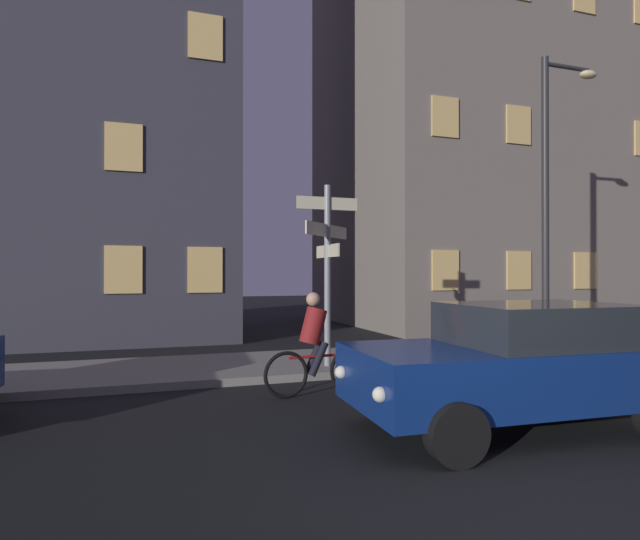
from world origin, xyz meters
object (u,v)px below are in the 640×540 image
object	(u,v)px
signpost	(327,258)
car_near_left	(518,362)
cyclist	(316,347)
street_lamp	(552,180)

from	to	relation	value
signpost	car_near_left	bearing A→B (deg)	-76.19
car_near_left	cyclist	bearing A→B (deg)	126.04
signpost	street_lamp	world-z (taller)	street_lamp
signpost	cyclist	size ratio (longest dim) A/B	1.90
street_lamp	car_near_left	size ratio (longest dim) A/B	1.63
signpost	street_lamp	distance (m)	5.81
car_near_left	cyclist	xyz separation A→B (m)	(-1.80, 2.47, -0.07)
street_lamp	car_near_left	distance (m)	7.00
street_lamp	cyclist	world-z (taller)	street_lamp
cyclist	signpost	bearing A→B (deg)	64.90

